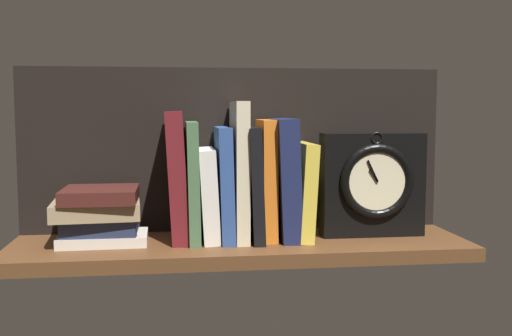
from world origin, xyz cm
name	(u,v)px	position (x,y,z in cm)	size (l,w,h in cm)	color
ground_plane	(241,247)	(0.00, 0.00, -1.25)	(84.61, 23.44, 2.50)	brown
back_panel	(235,150)	(0.00, 11.12, 16.36)	(84.61, 1.20, 32.72)	black
book_maroon_dawkins	(177,176)	(-11.66, 2.36, 12.08)	(3.16, 12.99, 24.15)	maroon
book_green_romantic	(193,181)	(-8.75, 2.36, 11.09)	(2.07, 14.66, 22.18)	#476B44
book_white_catcher	(208,194)	(-5.90, 2.36, 8.57)	(3.02, 13.61, 17.14)	silver
book_blue_modern	(224,183)	(-2.86, 2.36, 10.59)	(2.47, 14.84, 21.19)	#2D4C8E
book_cream_twain	(239,171)	(-0.10, 2.36, 12.96)	(2.45, 14.57, 25.92)	beige
book_black_skeptic	(252,183)	(2.48, 2.36, 10.59)	(2.13, 16.32, 21.19)	black
book_orange_pandolfini	(266,179)	(5.15, 2.36, 11.26)	(2.60, 12.03, 22.52)	orange
book_navy_bierce	(284,178)	(8.60, 2.36, 11.36)	(3.71, 15.17, 22.72)	#192147
book_yellow_seinlanguage	(302,190)	(12.04, 2.36, 9.08)	(2.57, 15.29, 18.16)	gold
framed_clock	(373,184)	(25.78, 1.39, 10.14)	(19.91, 6.24, 20.28)	black
book_stack_side	(100,214)	(-25.78, 1.23, 5.42)	(17.43, 14.72, 10.31)	beige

